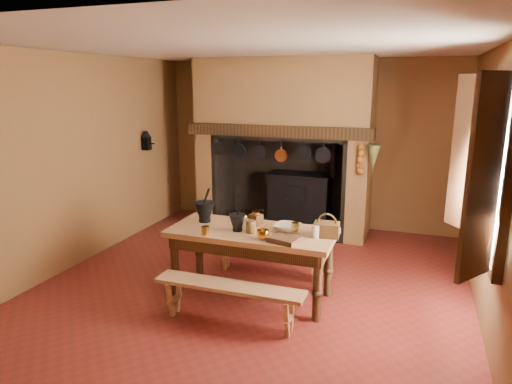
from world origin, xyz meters
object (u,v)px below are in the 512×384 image
Objects in this scene: work_table at (252,241)px; wicker_basket at (326,229)px; iron_range at (300,200)px; coffee_grinder at (256,218)px; mixing_bowl at (287,227)px; bench_front at (229,295)px.

work_table is 6.54× the size of wicker_basket.
iron_range is 0.86× the size of work_table.
coffee_grinder reaches higher than mixing_bowl.
wicker_basket is (0.83, 0.74, 0.56)m from bench_front.
bench_front is 8.11× the size of coffee_grinder.
bench_front is at bearing -115.99° from mixing_bowl.
bench_front is (0.12, -3.40, -0.16)m from iron_range.
mixing_bowl is (0.38, 0.79, 0.51)m from bench_front.
work_table is at bearing 90.00° from bench_front.
work_table is at bearing 179.60° from wicker_basket.
coffee_grinder reaches higher than work_table.
iron_range is 8.33× the size of coffee_grinder.
work_table is 0.86m from wicker_basket.
coffee_grinder is at bearing 166.03° from mixing_bowl.
wicker_basket is at bearing -70.29° from iron_range.
work_table reaches higher than bench_front.
bench_front is 5.49× the size of wicker_basket.
work_table is at bearing -87.41° from iron_range.
work_table is 6.21× the size of mixing_bowl.
wicker_basket is (0.83, 0.06, 0.21)m from work_table.
coffee_grinder is at bearing 165.56° from wicker_basket.
iron_range is 5.64× the size of wicker_basket.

